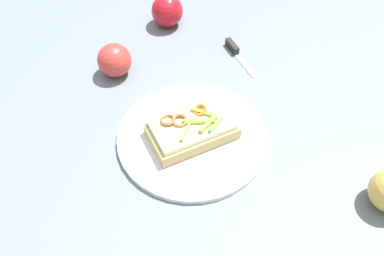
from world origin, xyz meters
name	(u,v)px	position (x,y,z in m)	size (l,w,h in m)	color
ground_plane	(192,139)	(0.00, 0.00, 0.00)	(2.00, 2.00, 0.00)	slate
plate	(192,137)	(0.00, 0.00, 0.01)	(0.27, 0.27, 0.01)	white
sandwich	(192,128)	(0.00, 0.00, 0.03)	(0.15, 0.18, 0.05)	tan
apple_1	(114,60)	(0.17, 0.17, 0.04)	(0.07, 0.07, 0.07)	#C93A33
apple_2	(167,11)	(0.35, 0.08, 0.04)	(0.07, 0.07, 0.07)	red
knife	(235,51)	(0.25, -0.08, 0.01)	(0.11, 0.07, 0.02)	silver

